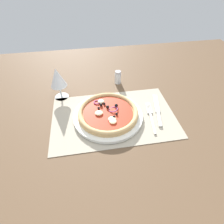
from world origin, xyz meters
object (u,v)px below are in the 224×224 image
at_px(pizza, 108,113).
at_px(wine_glass, 57,78).
at_px(plate, 108,116).
at_px(pepper_shaker, 118,77).
at_px(fork, 151,115).
at_px(knife, 157,109).

bearing_deg(pizza, wine_glass, 138.20).
distance_m(plate, pizza, 0.02).
bearing_deg(pepper_shaker, fork, -71.82).
bearing_deg(wine_glass, fork, -27.75).
bearing_deg(wine_glass, plate, -41.81).
distance_m(wine_glass, pepper_shaker, 0.30).
relative_size(plate, pepper_shaker, 4.23).
xyz_separation_m(fork, wine_glass, (-0.37, 0.19, 0.10)).
distance_m(fork, pepper_shaker, 0.28).
distance_m(plate, pepper_shaker, 0.26).
height_order(pizza, wine_glass, wine_glass).
height_order(wine_glass, pepper_shaker, wine_glass).
bearing_deg(knife, wine_glass, 81.62).
relative_size(pizza, wine_glass, 1.65).
distance_m(plate, wine_glass, 0.28).
xyz_separation_m(pizza, wine_glass, (-0.19, 0.17, 0.07)).
bearing_deg(plate, pepper_shaker, 70.69).
relative_size(wine_glass, pepper_shaker, 2.22).
relative_size(plate, fork, 1.57).
xyz_separation_m(pizza, knife, (0.22, 0.01, -0.02)).
height_order(pizza, knife, pizza).
height_order(plate, knife, plate).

